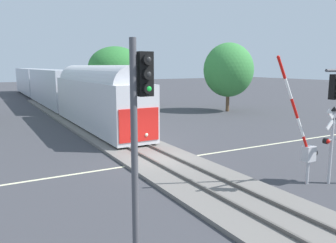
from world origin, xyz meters
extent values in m
plane|color=#3D3D42|center=(0.00, 0.00, 0.00)|extent=(220.00, 220.00, 0.00)
cube|color=beige|center=(0.00, 0.00, 0.00)|extent=(44.00, 0.20, 0.01)
cube|color=slate|center=(0.00, 0.00, 0.09)|extent=(4.40, 80.00, 0.18)
cube|color=#56514C|center=(-0.72, 0.00, 0.25)|extent=(0.10, 80.00, 0.14)
cube|color=#56514C|center=(0.72, 0.00, 0.25)|extent=(0.10, 80.00, 0.14)
cube|color=silver|center=(0.00, 11.50, 2.27)|extent=(3.00, 17.24, 3.90)
cube|color=red|center=(0.00, 2.86, 1.69)|extent=(2.76, 0.08, 2.15)
cylinder|color=silver|center=(0.00, 11.50, 4.10)|extent=(2.76, 15.51, 2.76)
sphere|color=#F4F2CC|center=(-0.50, 2.85, 1.00)|extent=(0.24, 0.24, 0.24)
sphere|color=#F4F2CC|center=(0.50, 2.85, 1.00)|extent=(0.24, 0.24, 0.24)
cube|color=#B7BCC6|center=(0.00, 31.07, 2.62)|extent=(3.00, 20.12, 4.60)
cube|color=black|center=(1.51, 31.07, 2.92)|extent=(0.04, 18.10, 0.90)
cube|color=gold|center=(1.52, 31.07, 1.47)|extent=(0.04, 18.51, 0.36)
cube|color=#B7BCC6|center=(0.00, 52.09, 2.62)|extent=(3.00, 20.12, 4.60)
cube|color=black|center=(1.51, 52.09, 2.92)|extent=(0.04, 18.10, 0.90)
cube|color=gold|center=(1.52, 52.09, 1.47)|extent=(0.04, 18.51, 0.36)
cylinder|color=#B7B7BC|center=(4.19, -6.70, 0.55)|extent=(0.14, 0.14, 1.10)
cube|color=#B7B7BC|center=(4.19, -6.70, 1.45)|extent=(0.56, 0.40, 0.70)
sphere|color=black|center=(4.54, -6.70, 1.45)|extent=(0.36, 0.36, 0.36)
cylinder|color=red|center=(3.97, -6.70, 1.88)|extent=(0.56, 0.12, 0.92)
cylinder|color=white|center=(3.51, -6.70, 2.75)|extent=(0.56, 0.12, 0.92)
cylinder|color=red|center=(3.06, -6.70, 3.62)|extent=(0.56, 0.12, 0.92)
cylinder|color=white|center=(2.61, -6.70, 4.48)|extent=(0.56, 0.12, 0.92)
cylinder|color=red|center=(2.16, -6.70, 5.35)|extent=(0.56, 0.12, 0.92)
sphere|color=red|center=(1.93, -6.70, 5.78)|extent=(0.14, 0.14, 0.14)
cylinder|color=#B2B2B7|center=(5.12, -7.16, 1.70)|extent=(0.14, 0.14, 3.40)
cube|color=white|center=(5.12, -7.18, 3.05)|extent=(0.98, 0.05, 0.98)
cube|color=white|center=(5.12, -7.18, 3.05)|extent=(0.98, 0.05, 0.98)
cube|color=#B2B2B7|center=(5.12, -7.16, 2.11)|extent=(1.10, 0.08, 0.08)
cylinder|color=black|center=(4.57, -7.26, 2.11)|extent=(0.26, 0.18, 0.26)
sphere|color=red|center=(4.57, -7.36, 2.11)|extent=(0.20, 0.20, 0.20)
cone|color=black|center=(5.12, -7.16, 3.52)|extent=(0.28, 0.28, 0.22)
cylinder|color=#4C4C51|center=(-5.84, -9.82, 3.02)|extent=(0.16, 0.16, 6.05)
cube|color=black|center=(-5.56, -9.82, 5.25)|extent=(0.34, 0.26, 1.00)
sphere|color=#262626|center=(-5.56, -9.97, 5.57)|extent=(0.20, 0.20, 0.20)
cylinder|color=black|center=(-5.56, -10.00, 5.57)|extent=(0.24, 0.10, 0.24)
sphere|color=#262626|center=(-5.56, -9.97, 5.25)|extent=(0.20, 0.20, 0.20)
cylinder|color=black|center=(-5.56, -10.00, 5.25)|extent=(0.24, 0.10, 0.24)
sphere|color=green|center=(-5.56, -9.97, 4.93)|extent=(0.20, 0.20, 0.20)
cylinder|color=black|center=(-5.56, -10.00, 4.93)|extent=(0.24, 0.10, 0.24)
cube|color=black|center=(3.51, -8.21, 4.60)|extent=(0.34, 0.26, 1.00)
cylinder|color=brown|center=(17.41, 15.51, 1.28)|extent=(0.41, 0.41, 2.56)
ellipsoid|color=#38843D|center=(17.41, 15.51, 4.95)|extent=(5.92, 5.92, 6.38)
cylinder|color=#4C3828|center=(6.14, 23.30, 1.69)|extent=(0.45, 0.45, 3.38)
ellipsoid|color=#2D7533|center=(6.14, 23.30, 5.26)|extent=(6.61, 6.61, 5.03)
camera|label=1|loc=(-8.89, -16.88, 5.43)|focal=36.60mm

